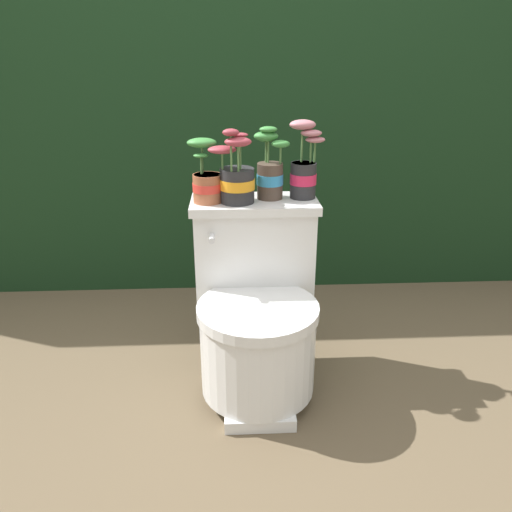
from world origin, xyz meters
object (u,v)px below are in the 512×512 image
object	(u,v)px
toilet	(256,312)
potted_plant_midright	(304,169)
potted_plant_midleft	(236,178)
potted_plant_left	(207,180)
potted_plant_middle	(270,172)

from	to	relation	value
toilet	potted_plant_midright	distance (m)	0.52
potted_plant_midleft	toilet	bearing A→B (deg)	-63.04
potted_plant_left	potted_plant_middle	bearing A→B (deg)	9.15
potted_plant_left	potted_plant_midleft	bearing A→B (deg)	-9.32
toilet	potted_plant_midright	size ratio (longest dim) A/B	2.45
potted_plant_midleft	potted_plant_middle	xyz separation A→B (m)	(0.12, 0.05, 0.01)
toilet	potted_plant_middle	world-z (taller)	potted_plant_middle
potted_plant_middle	potted_plant_midright	distance (m)	0.12
potted_plant_middle	potted_plant_midright	xyz separation A→B (m)	(0.12, 0.00, 0.01)
potted_plant_midleft	potted_plant_midright	distance (m)	0.24
potted_plant_midright	toilet	bearing A→B (deg)	-134.80
potted_plant_left	potted_plant_middle	distance (m)	0.22
potted_plant_left	potted_plant_midleft	world-z (taller)	potted_plant_midleft
potted_plant_middle	potted_plant_left	bearing A→B (deg)	-170.85
potted_plant_midleft	potted_plant_middle	bearing A→B (deg)	23.69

